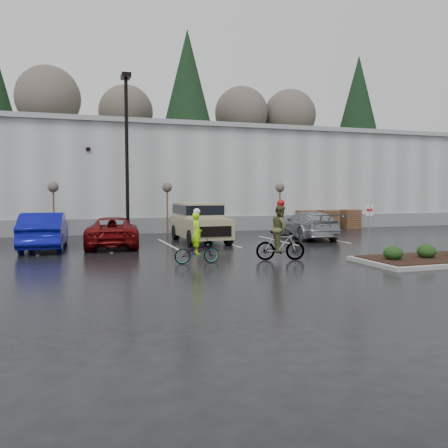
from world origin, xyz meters
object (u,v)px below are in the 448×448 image
object	(u,v)px
pallet_stack_a	(306,220)
car_blue	(44,231)
cyclist_hivis	(197,246)
fire_lane_sign	(369,224)
car_far_silver	(308,225)
lamppost	(127,138)
sapling_mid	(167,190)
car_red	(113,232)
pallet_stack_c	(350,219)
pallet_stack_b	(328,219)
sapling_east	(280,190)
sapling_west	(53,190)
suv_tan	(200,222)
cyclist_olive	(280,238)

from	to	relation	value
pallet_stack_a	car_blue	bearing A→B (deg)	-159.82
cyclist_hivis	car_blue	bearing A→B (deg)	40.97
fire_lane_sign	car_far_silver	bearing A→B (deg)	77.72
lamppost	sapling_mid	distance (m)	4.00
fire_lane_sign	car_blue	bearing A→B (deg)	147.78
car_red	fire_lane_sign	bearing A→B (deg)	146.03
pallet_stack_c	cyclist_hivis	bearing A→B (deg)	-139.73
pallet_stack_b	cyclist_hivis	distance (m)	18.00
cyclist_hivis	sapling_east	bearing A→B (deg)	-37.56
sapling_west	car_blue	world-z (taller)	sapling_west
cyclist_hivis	pallet_stack_c	bearing A→B (deg)	-50.00
fire_lane_sign	car_far_silver	world-z (taller)	fire_lane_sign
pallet_stack_a	car_red	size ratio (longest dim) A/B	0.26
sapling_mid	suv_tan	xyz separation A→B (m)	(0.87, -4.34, -1.70)
car_blue	car_far_silver	bearing A→B (deg)	-174.01
pallet_stack_b	car_far_silver	world-z (taller)	car_far_silver
sapling_mid	fire_lane_sign	bearing A→B (deg)	-67.51
lamppost	car_far_silver	bearing A→B (deg)	-20.31
car_red	pallet_stack_a	bearing A→B (deg)	-149.57
lamppost	sapling_east	world-z (taller)	lamppost
pallet_stack_b	car_blue	distance (m)	19.51
pallet_stack_c	car_red	xyz separation A→B (m)	(-17.23, -6.12, 0.05)
pallet_stack_a	sapling_east	bearing A→B (deg)	-158.20
pallet_stack_c	cyclist_hivis	world-z (taller)	cyclist_hivis
sapling_west	fire_lane_sign	world-z (taller)	sapling_west
fire_lane_sign	car_blue	xyz separation A→B (m)	(-12.10, 7.63, -0.55)
sapling_west	pallet_stack_a	bearing A→B (deg)	3.47
sapling_west	sapling_east	world-z (taller)	same
sapling_east	car_far_silver	distance (m)	4.97
pallet_stack_b	car_blue	size ratio (longest dim) A/B	0.26
sapling_west	cyclist_olive	size ratio (longest dim) A/B	1.35
lamppost	car_far_silver	distance (m)	11.35
sapling_east	fire_lane_sign	bearing A→B (deg)	-99.75
lamppost	sapling_west	bearing A→B (deg)	165.96
pallet_stack_c	pallet_stack_b	bearing A→B (deg)	180.00
suv_tan	cyclist_olive	bearing A→B (deg)	-81.33
sapling_east	suv_tan	size ratio (longest dim) A/B	0.63
lamppost	cyclist_olive	bearing A→B (deg)	-67.35
pallet_stack_a	cyclist_olive	bearing A→B (deg)	-122.00
pallet_stack_a	sapling_mid	bearing A→B (deg)	-174.29
car_blue	cyclist_olive	size ratio (longest dim) A/B	2.19
pallet_stack_c	car_far_silver	size ratio (longest dim) A/B	0.26
car_red	sapling_east	bearing A→B (deg)	-149.09
sapling_mid	car_far_silver	distance (m)	8.66
sapling_west	car_red	bearing A→B (deg)	-61.60
pallet_stack_a	cyclist_hivis	size ratio (longest dim) A/B	0.66
sapling_west	sapling_mid	size ratio (longest dim) A/B	1.00
pallet_stack_c	fire_lane_sign	size ratio (longest dim) A/B	0.61
sapling_mid	car_red	size ratio (longest dim) A/B	0.62
sapling_east	cyclist_olive	world-z (taller)	sapling_east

